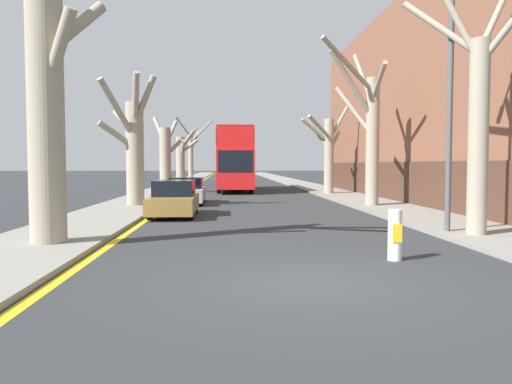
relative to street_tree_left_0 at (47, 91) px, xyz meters
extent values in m
plane|color=#2B2D30|center=(5.62, -3.95, -3.75)|extent=(300.00, 300.00, 0.00)
cube|color=gray|center=(-0.39, 46.05, -3.69)|extent=(3.09, 120.00, 0.12)
cube|color=gray|center=(11.63, 46.05, -3.69)|extent=(3.09, 120.00, 0.12)
cube|color=brown|center=(18.18, 15.03, 1.61)|extent=(10.00, 30.17, 10.72)
cube|color=#492D21|center=(13.16, 15.03, -2.68)|extent=(0.12, 29.57, 2.14)
cube|color=yellow|center=(1.34, 46.05, -3.75)|extent=(0.24, 120.00, 0.01)
cylinder|color=gray|center=(-0.06, 0.11, -0.53)|extent=(0.86, 0.86, 6.45)
cylinder|color=gray|center=(0.35, -0.20, 0.88)|extent=(1.23, 1.02, 1.99)
cylinder|color=gray|center=(0.52, 0.51, 1.60)|extent=(1.51, 1.17, 1.59)
cylinder|color=gray|center=(-0.02, 11.49, -1.30)|extent=(0.82, 0.82, 4.91)
cylinder|color=gray|center=(-0.61, 12.16, 0.29)|extent=(1.49, 1.65, 1.34)
cylinder|color=gray|center=(0.51, 11.02, 1.16)|extent=(1.43, 1.32, 2.31)
cylinder|color=gray|center=(-0.73, 11.06, -0.40)|extent=(1.71, 1.18, 1.34)
cylinder|color=gray|center=(-0.59, 10.61, 0.70)|extent=(1.50, 2.10, 2.70)
cylinder|color=gray|center=(0.15, 10.85, 1.12)|extent=(0.69, 1.60, 2.53)
cylinder|color=gray|center=(-0.04, 23.26, -1.46)|extent=(0.80, 0.80, 4.59)
cylinder|color=gray|center=(0.42, 23.87, -0.61)|extent=(1.25, 1.51, 1.33)
cylinder|color=gray|center=(-0.50, 23.98, 0.66)|extent=(1.26, 1.77, 2.15)
cylinder|color=gray|center=(0.26, 24.12, 0.48)|extent=(0.93, 2.01, 2.05)
cylinder|color=gray|center=(-0.01, 34.64, -1.47)|extent=(0.80, 0.80, 4.57)
cylinder|color=gray|center=(0.77, 34.71, -0.08)|extent=(1.77, 0.44, 1.46)
cylinder|color=gray|center=(0.70, 33.66, 0.53)|extent=(1.74, 2.24, 1.79)
cylinder|color=gray|center=(0.68, 34.92, 0.58)|extent=(1.69, 0.92, 2.19)
cylinder|color=gray|center=(0.19, 34.26, -0.35)|extent=(0.76, 1.11, 1.84)
cylinder|color=gray|center=(0.09, 46.61, -0.86)|extent=(0.59, 0.59, 5.79)
cylinder|color=gray|center=(0.47, 46.97, 0.76)|extent=(1.03, 0.99, 1.99)
cylinder|color=gray|center=(0.53, 47.60, 1.24)|extent=(1.12, 2.19, 2.19)
cylinder|color=gray|center=(-0.69, 45.87, 2.57)|extent=(1.80, 1.74, 2.32)
cylinder|color=gray|center=(1.34, 45.83, 2.04)|extent=(2.72, 1.81, 2.46)
cylinder|color=gray|center=(11.04, 0.86, -1.07)|extent=(0.53, 0.53, 5.36)
cylinder|color=gray|center=(11.90, 1.85, 2.33)|extent=(1.94, 2.18, 2.18)
cylinder|color=gray|center=(11.60, 1.80, 0.48)|extent=(1.34, 2.07, 1.75)
cylinder|color=gray|center=(10.63, 1.03, 1.86)|extent=(1.04, 0.57, 1.87)
cylinder|color=gray|center=(10.26, 1.60, 2.07)|extent=(1.76, 1.69, 1.92)
cylinder|color=gray|center=(11.04, 10.63, -0.75)|extent=(0.62, 0.62, 6.01)
cylinder|color=gray|center=(9.97, 10.27, 1.86)|extent=(2.37, 0.99, 3.06)
cylinder|color=gray|center=(10.98, 9.57, 1.90)|extent=(0.35, 2.26, 1.43)
cylinder|color=gray|center=(9.69, 9.80, 2.63)|extent=(2.91, 1.91, 2.24)
cylinder|color=gray|center=(10.32, 11.25, 0.78)|extent=(1.71, 1.50, 2.51)
cylinder|color=gray|center=(10.80, 11.40, 2.30)|extent=(0.74, 1.77, 2.68)
cylinder|color=gray|center=(11.02, 20.42, -1.25)|extent=(0.64, 0.64, 5.00)
cylinder|color=gray|center=(10.09, 20.15, 0.44)|extent=(2.06, 0.78, 1.65)
cylinder|color=gray|center=(10.40, 20.62, 0.14)|extent=(1.48, 0.68, 1.99)
cylinder|color=gray|center=(11.72, 20.44, 1.07)|extent=(1.59, 0.28, 2.61)
cylinder|color=gray|center=(10.25, 19.76, 0.70)|extent=(1.78, 1.55, 1.44)
cylinder|color=gray|center=(11.44, 20.80, -0.26)|extent=(1.12, 1.06, 1.57)
cube|color=red|center=(4.86, 25.64, -2.07)|extent=(2.56, 10.41, 2.67)
cube|color=red|center=(4.86, 25.64, 0.01)|extent=(2.51, 10.20, 1.48)
cube|color=#B11515|center=(4.86, 25.64, 0.81)|extent=(2.51, 10.20, 0.12)
cube|color=black|center=(4.86, 25.64, -1.55)|extent=(2.59, 9.16, 1.39)
cube|color=black|center=(4.86, 25.64, 0.08)|extent=(2.59, 9.16, 1.12)
cube|color=black|center=(4.86, 20.45, -1.55)|extent=(2.31, 0.06, 1.46)
cylinder|color=black|center=(3.75, 22.51, -3.22)|extent=(0.30, 1.08, 1.08)
cylinder|color=black|center=(5.97, 22.51, -3.22)|extent=(0.30, 1.08, 1.08)
cylinder|color=black|center=(3.75, 28.55, -3.22)|extent=(0.30, 1.08, 1.08)
cylinder|color=black|center=(5.97, 28.55, -3.22)|extent=(0.30, 1.08, 1.08)
cube|color=olive|center=(2.22, 7.28, -3.27)|extent=(1.71, 4.17, 0.61)
cube|color=black|center=(2.22, 7.53, -2.66)|extent=(1.51, 2.17, 0.60)
cylinder|color=black|center=(1.47, 6.03, -3.42)|extent=(0.20, 0.66, 0.66)
cylinder|color=black|center=(2.96, 6.03, -3.42)|extent=(0.20, 0.66, 0.66)
cylinder|color=black|center=(1.47, 8.53, -3.42)|extent=(0.20, 0.66, 0.66)
cylinder|color=black|center=(2.96, 8.53, -3.42)|extent=(0.20, 0.66, 0.66)
cube|color=#9EA3AD|center=(2.22, 13.41, -3.27)|extent=(1.82, 4.45, 0.61)
cube|color=black|center=(2.22, 13.68, -2.69)|extent=(1.60, 2.31, 0.55)
cylinder|color=black|center=(1.42, 12.08, -3.43)|extent=(0.20, 0.64, 0.64)
cylinder|color=black|center=(3.02, 12.08, -3.43)|extent=(0.20, 0.64, 0.64)
cylinder|color=black|center=(1.42, 14.75, -3.43)|extent=(0.20, 0.64, 0.64)
cylinder|color=black|center=(3.02, 14.75, -3.43)|extent=(0.20, 0.64, 0.64)
cylinder|color=#4C4F54|center=(10.55, 1.56, -0.09)|extent=(0.16, 0.16, 7.33)
cylinder|color=white|center=(7.80, -2.02, -3.22)|extent=(0.29, 0.29, 1.08)
cube|color=yellow|center=(7.80, -2.17, -3.16)|extent=(0.20, 0.01, 0.39)
camera|label=1|loc=(4.27, -12.23, -1.73)|focal=35.00mm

